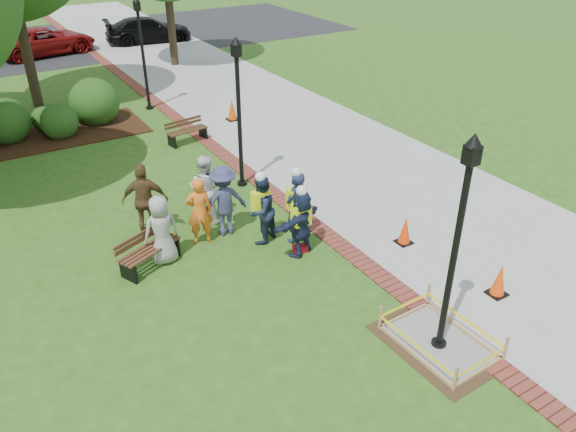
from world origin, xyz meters
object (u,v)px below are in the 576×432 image
cone_front (499,281)px  hivis_worker_a (301,220)px  hivis_worker_b (296,205)px  wet_concrete_pad (440,334)px  lamp_near (458,233)px  bench_near (150,257)px  hivis_worker_c (261,208)px

cone_front → hivis_worker_a: bearing=127.0°
cone_front → hivis_worker_b: bearing=121.0°
wet_concrete_pad → lamp_near: lamp_near is taller
bench_near → lamp_near: bearing=-55.3°
hivis_worker_c → bench_near: bearing=172.1°
hivis_worker_a → hivis_worker_b: hivis_worker_b is taller
cone_front → lamp_near: (-2.17, -0.49, 2.11)m
lamp_near → hivis_worker_c: lamp_near is taller
wet_concrete_pad → bench_near: bearing=125.2°
bench_near → hivis_worker_b: hivis_worker_b is taller
bench_near → wet_concrete_pad: bearing=-54.8°
bench_near → hivis_worker_b: (3.42, -0.77, 0.71)m
lamp_near → hivis_worker_a: (-0.50, 4.03, -1.59)m
lamp_near → hivis_worker_b: (-0.29, 4.59, -1.51)m
hivis_worker_a → hivis_worker_b: 0.60m
cone_front → lamp_near: 3.07m
hivis_worker_c → hivis_worker_b: bearing=-28.5°
cone_front → hivis_worker_c: 5.54m
lamp_near → hivis_worker_a: size_ratio=2.39×
bench_near → hivis_worker_c: bearing=-7.9°
bench_near → cone_front: bench_near is taller
bench_near → hivis_worker_a: size_ratio=0.89×
hivis_worker_a → lamp_near: bearing=-83.0°
wet_concrete_pad → hivis_worker_b: hivis_worker_b is taller
hivis_worker_b → hivis_worker_c: (-0.73, 0.40, -0.04)m
wet_concrete_pad → cone_front: cone_front is taller
hivis_worker_b → wet_concrete_pad: bearing=-85.8°
wet_concrete_pad → hivis_worker_c: 5.11m
lamp_near → hivis_worker_c: bearing=101.6°
hivis_worker_b → hivis_worker_c: 0.83m
wet_concrete_pad → cone_front: (2.13, 0.46, 0.13)m
hivis_worker_a → hivis_worker_b: size_ratio=0.90×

